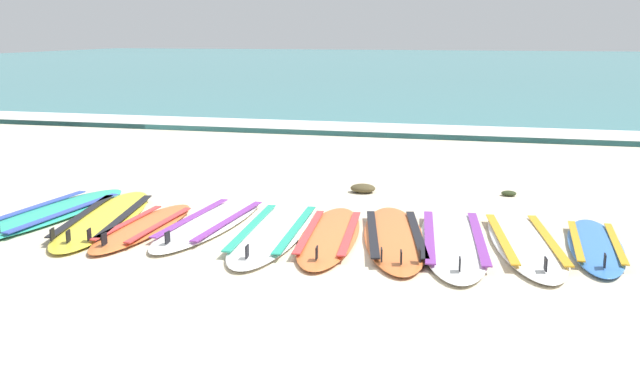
# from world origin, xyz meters

# --- Properties ---
(ground_plane) EXTENTS (80.00, 80.00, 0.00)m
(ground_plane) POSITION_xyz_m (0.00, 0.00, 0.00)
(ground_plane) COLOR beige
(sea) EXTENTS (80.00, 60.00, 0.10)m
(sea) POSITION_xyz_m (0.00, 37.02, 0.05)
(sea) COLOR teal
(sea) RESTS_ON ground
(wave_foam_strip) EXTENTS (80.00, 1.36, 0.11)m
(wave_foam_strip) POSITION_xyz_m (0.00, 7.70, 0.06)
(wave_foam_strip) COLOR white
(wave_foam_strip) RESTS_ON ground
(surfboard_0) EXTENTS (0.86, 2.63, 0.18)m
(surfboard_0) POSITION_xyz_m (-2.74, 0.23, 0.04)
(surfboard_0) COLOR #2DB793
(surfboard_0) RESTS_ON ground
(surfboard_1) EXTENTS (1.17, 2.64, 0.18)m
(surfboard_1) POSITION_xyz_m (-2.04, 0.20, 0.04)
(surfboard_1) COLOR yellow
(surfboard_1) RESTS_ON ground
(surfboard_2) EXTENTS (0.51, 1.97, 0.18)m
(surfboard_2) POSITION_xyz_m (-1.46, -0.01, 0.04)
(surfboard_2) COLOR orange
(surfboard_2) RESTS_ON ground
(surfboard_3) EXTENTS (0.69, 2.38, 0.18)m
(surfboard_3) POSITION_xyz_m (-0.87, 0.34, 0.04)
(surfboard_3) COLOR white
(surfboard_3) RESTS_ON ground
(surfboard_4) EXTENTS (0.83, 2.57, 0.18)m
(surfboard_4) POSITION_xyz_m (-0.13, 0.18, 0.04)
(surfboard_4) COLOR white
(surfboard_4) RESTS_ON ground
(surfboard_5) EXTENTS (0.80, 2.27, 0.18)m
(surfboard_5) POSITION_xyz_m (0.45, 0.16, 0.04)
(surfboard_5) COLOR orange
(surfboard_5) RESTS_ON ground
(surfboard_6) EXTENTS (1.06, 2.43, 0.18)m
(surfboard_6) POSITION_xyz_m (1.08, 0.26, 0.04)
(surfboard_6) COLOR orange
(surfboard_6) RESTS_ON ground
(surfboard_7) EXTENTS (0.94, 2.64, 0.18)m
(surfboard_7) POSITION_xyz_m (1.64, 0.30, 0.04)
(surfboard_7) COLOR white
(surfboard_7) RESTS_ON ground
(surfboard_8) EXTENTS (0.96, 2.48, 0.18)m
(surfboard_8) POSITION_xyz_m (2.30, 0.40, 0.04)
(surfboard_8) COLOR white
(surfboard_8) RESTS_ON ground
(surfboard_9) EXTENTS (0.52, 1.95, 0.18)m
(surfboard_9) POSITION_xyz_m (2.94, 0.45, 0.04)
(surfboard_9) COLOR #3875CC
(surfboard_9) RESTS_ON ground
(seaweed_clump_near_shoreline) EXTENTS (0.18, 0.15, 0.06)m
(seaweed_clump_near_shoreline) POSITION_xyz_m (2.16, 2.53, 0.03)
(seaweed_clump_near_shoreline) COLOR #2D381E
(seaweed_clump_near_shoreline) RESTS_ON ground
(seaweed_clump_mid_sand) EXTENTS (0.32, 0.25, 0.11)m
(seaweed_clump_mid_sand) POSITION_xyz_m (0.38, 2.27, 0.06)
(seaweed_clump_mid_sand) COLOR #4C4228
(seaweed_clump_mid_sand) RESTS_ON ground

